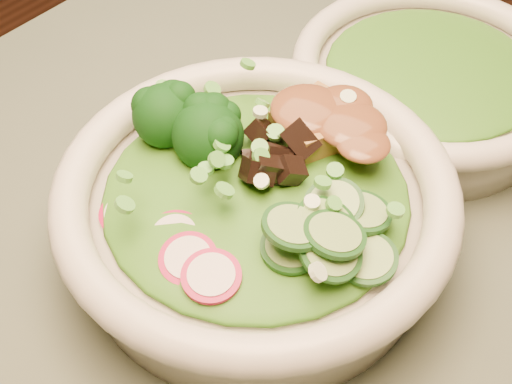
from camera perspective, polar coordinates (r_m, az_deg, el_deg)
The scene contains 11 objects.
salad_bowl at distance 0.53m, azimuth 0.00°, elevation -1.53°, with size 0.29×0.29×0.08m.
side_bowl at distance 0.66m, azimuth 13.64°, elevation 8.36°, with size 0.25×0.25×0.07m.
lettuce_bed at distance 0.51m, azimuth 0.00°, elevation 0.08°, with size 0.22×0.22×0.03m, color #2E6615.
side_lettuce at distance 0.65m, azimuth 13.94°, elevation 9.63°, with size 0.16×0.16×0.02m, color #2E6615.
broccoli_florets at distance 0.53m, azimuth -5.37°, elevation 5.10°, with size 0.09×0.08×0.05m, color black, non-canonical shape.
radish_slices at distance 0.47m, azimuth -5.97°, elevation -4.28°, with size 0.12×0.04×0.02m, color #A30C39, non-canonical shape.
cucumber_slices at distance 0.47m, azimuth 5.99°, elevation -3.47°, with size 0.08×0.08×0.04m, color #8AAC5F, non-canonical shape.
mushroom_heap at distance 0.50m, azimuth 1.07°, elevation 2.06°, with size 0.08×0.08×0.04m, color black, non-canonical shape.
tofu_cubes at distance 0.53m, azimuth 5.39°, elevation 4.78°, with size 0.10×0.07×0.04m, color #985F32, non-canonical shape.
peanut_sauce at distance 0.53m, azimuth 5.50°, elevation 5.91°, with size 0.08×0.06×0.02m, color brown.
scallion_garnish at distance 0.49m, azimuth 0.00°, elevation 2.17°, with size 0.21×0.21×0.03m, color #51A83B, non-canonical shape.
Camera 1 is at (-0.00, -0.21, 1.19)m, focal length 50.00 mm.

